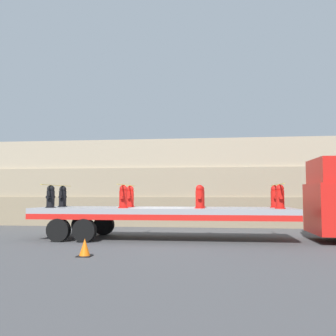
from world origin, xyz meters
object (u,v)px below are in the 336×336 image
(fire_hydrant_black_far_0, at_px, (63,197))
(fire_hydrant_red_far_2, at_px, (201,197))
(flatbed_trailer, at_px, (152,213))
(fire_hydrant_red_near_3, at_px, (280,197))
(traffic_cone, at_px, (85,248))
(fire_hydrant_red_near_1, at_px, (123,197))
(fire_hydrant_black_near_0, at_px, (51,197))
(fire_hydrant_red_far_1, at_px, (130,197))
(fire_hydrant_red_far_3, at_px, (275,197))
(fire_hydrant_red_near_2, at_px, (200,197))

(fire_hydrant_black_far_0, height_order, fire_hydrant_red_far_2, same)
(flatbed_trailer, height_order, fire_hydrant_red_near_3, fire_hydrant_red_near_3)
(traffic_cone, bearing_deg, fire_hydrant_red_near_1, 86.86)
(flatbed_trailer, xyz_separation_m, fire_hydrant_red_near_1, (-0.98, -0.57, 0.61))
(traffic_cone, bearing_deg, flatbed_trailer, 74.08)
(fire_hydrant_black_near_0, height_order, fire_hydrant_red_far_1, same)
(fire_hydrant_red_near_1, relative_size, fire_hydrant_red_far_2, 1.00)
(fire_hydrant_black_far_0, distance_m, fire_hydrant_red_near_1, 3.04)
(fire_hydrant_red_near_3, height_order, fire_hydrant_red_far_3, same)
(fire_hydrant_black_far_0, bearing_deg, fire_hydrant_red_near_1, -22.03)
(fire_hydrant_red_far_3, bearing_deg, fire_hydrant_red_far_2, 180.00)
(fire_hydrant_black_near_0, relative_size, fire_hydrant_red_near_1, 1.00)
(fire_hydrant_black_far_0, relative_size, fire_hydrant_red_near_1, 1.00)
(fire_hydrant_red_far_2, height_order, fire_hydrant_red_near_3, same)
(fire_hydrant_black_near_0, bearing_deg, fire_hydrant_red_far_1, 22.03)
(fire_hydrant_red_far_1, height_order, fire_hydrant_red_near_2, same)
(fire_hydrant_black_near_0, distance_m, fire_hydrant_red_near_2, 5.64)
(fire_hydrant_red_far_1, height_order, fire_hydrant_red_near_3, same)
(fire_hydrant_red_far_1, bearing_deg, fire_hydrant_red_near_1, -90.00)
(flatbed_trailer, bearing_deg, fire_hydrant_red_near_3, -6.99)
(fire_hydrant_red_far_2, relative_size, fire_hydrant_red_near_3, 1.00)
(fire_hydrant_red_near_2, height_order, traffic_cone, fire_hydrant_red_near_2)
(fire_hydrant_red_far_2, height_order, fire_hydrant_red_far_3, same)
(fire_hydrant_black_far_0, height_order, fire_hydrant_red_far_1, same)
(flatbed_trailer, height_order, fire_hydrant_red_near_2, fire_hydrant_red_near_2)
(fire_hydrant_red_near_2, distance_m, fire_hydrant_red_near_3, 2.82)
(fire_hydrant_red_near_1, distance_m, traffic_cone, 3.82)
(fire_hydrant_red_near_1, xyz_separation_m, fire_hydrant_red_far_1, (0.00, 1.14, 0.00))
(fire_hydrant_red_far_3, bearing_deg, fire_hydrant_black_far_0, 180.00)
(fire_hydrant_red_far_1, xyz_separation_m, fire_hydrant_red_far_2, (2.82, 0.00, 0.00))
(fire_hydrant_red_near_2, height_order, fire_hydrant_red_near_3, same)
(fire_hydrant_black_near_0, relative_size, fire_hydrant_red_far_1, 1.00)
(flatbed_trailer, xyz_separation_m, fire_hydrant_red_near_3, (4.65, -0.57, 0.61))
(fire_hydrant_red_far_1, xyz_separation_m, fire_hydrant_red_far_3, (5.64, 0.00, 0.00))
(fire_hydrant_red_near_2, relative_size, traffic_cone, 1.75)
(fire_hydrant_black_far_0, xyz_separation_m, fire_hydrant_red_far_1, (2.82, 0.00, 0.00))
(flatbed_trailer, distance_m, fire_hydrant_red_near_1, 1.29)
(fire_hydrant_red_near_3, bearing_deg, fire_hydrant_red_near_2, 180.00)
(fire_hydrant_red_far_2, bearing_deg, traffic_cone, -122.67)
(fire_hydrant_red_near_2, bearing_deg, fire_hydrant_red_far_3, 22.03)
(traffic_cone, bearing_deg, fire_hydrant_black_far_0, 119.16)
(fire_hydrant_black_far_0, bearing_deg, flatbed_trailer, -8.53)
(traffic_cone, bearing_deg, fire_hydrant_red_far_2, 57.33)
(fire_hydrant_red_far_1, xyz_separation_m, fire_hydrant_red_near_2, (2.82, -1.14, 0.00))
(flatbed_trailer, bearing_deg, fire_hydrant_red_far_2, 17.26)
(traffic_cone, bearing_deg, fire_hydrant_red_far_3, 38.87)
(fire_hydrant_red_far_1, bearing_deg, fire_hydrant_red_near_3, -11.44)
(fire_hydrant_black_near_0, bearing_deg, flatbed_trailer, 8.53)
(fire_hydrant_black_near_0, relative_size, fire_hydrant_red_far_3, 1.00)
(fire_hydrant_red_near_2, bearing_deg, traffic_cone, -130.25)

